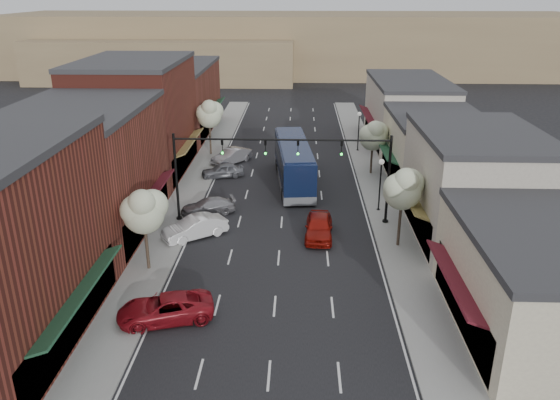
# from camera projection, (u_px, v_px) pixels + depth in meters

# --- Properties ---
(ground) EXTENTS (160.00, 160.00, 0.00)m
(ground) POSITION_uv_depth(u_px,v_px,m) (277.00, 272.00, 34.92)
(ground) COLOR black
(ground) RESTS_ON ground
(sidewalk_left) EXTENTS (2.80, 73.00, 0.15)m
(sidewalk_left) POSITION_uv_depth(u_px,v_px,m) (198.00, 177.00, 52.40)
(sidewalk_left) COLOR gray
(sidewalk_left) RESTS_ON ground
(sidewalk_right) EXTENTS (2.80, 73.00, 0.15)m
(sidewalk_right) POSITION_uv_depth(u_px,v_px,m) (373.00, 179.00, 51.84)
(sidewalk_right) COLOR gray
(sidewalk_right) RESTS_ON ground
(curb_left) EXTENTS (0.25, 73.00, 0.17)m
(curb_left) POSITION_uv_depth(u_px,v_px,m) (212.00, 177.00, 52.35)
(curb_left) COLOR gray
(curb_left) RESTS_ON ground
(curb_right) EXTENTS (0.25, 73.00, 0.17)m
(curb_right) POSITION_uv_depth(u_px,v_px,m) (359.00, 178.00, 51.89)
(curb_right) COLOR gray
(curb_right) RESTS_ON ground
(bldg_left_midnear) EXTENTS (10.14, 14.10, 9.40)m
(bldg_left_midnear) POSITION_uv_depth(u_px,v_px,m) (84.00, 171.00, 39.29)
(bldg_left_midnear) COLOR brown
(bldg_left_midnear) RESTS_ON ground
(bldg_left_midfar) EXTENTS (10.14, 14.10, 10.90)m
(bldg_left_midfar) POSITION_uv_depth(u_px,v_px,m) (137.00, 118.00, 52.06)
(bldg_left_midfar) COLOR maroon
(bldg_left_midfar) RESTS_ON ground
(bldg_left_far) EXTENTS (10.14, 18.10, 8.40)m
(bldg_left_far) POSITION_uv_depth(u_px,v_px,m) (174.00, 99.00, 67.41)
(bldg_left_far) COLOR brown
(bldg_left_far) RESTS_ON ground
(bldg_right_near) EXTENTS (9.14, 12.10, 5.90)m
(bldg_right_near) POSITION_uv_depth(u_px,v_px,m) (540.00, 283.00, 27.81)
(bldg_right_near) COLOR beige
(bldg_right_near) RESTS_ON ground
(bldg_right_midnear) EXTENTS (9.14, 12.10, 7.90)m
(bldg_right_midnear) POSITION_uv_depth(u_px,v_px,m) (474.00, 186.00, 38.63)
(bldg_right_midnear) COLOR #B8AF9E
(bldg_right_midnear) RESTS_ON ground
(bldg_right_midfar) EXTENTS (9.14, 12.10, 6.40)m
(bldg_right_midfar) POSITION_uv_depth(u_px,v_px,m) (434.00, 149.00, 50.07)
(bldg_right_midfar) COLOR beige
(bldg_right_midfar) RESTS_ON ground
(bldg_right_far) EXTENTS (9.14, 16.10, 7.40)m
(bldg_right_far) POSITION_uv_depth(u_px,v_px,m) (407.00, 112.00, 62.93)
(bldg_right_far) COLOR #B8AF9E
(bldg_right_far) RESTS_ON ground
(hill_far) EXTENTS (120.00, 30.00, 12.00)m
(hill_far) POSITION_uv_depth(u_px,v_px,m) (294.00, 43.00, 116.56)
(hill_far) COLOR #7A6647
(hill_far) RESTS_ON ground
(hill_near) EXTENTS (50.00, 20.00, 8.00)m
(hill_near) POSITION_uv_depth(u_px,v_px,m) (166.00, 59.00, 106.94)
(hill_near) COLOR #7A6647
(hill_near) RESTS_ON ground
(signal_mast_right) EXTENTS (8.22, 0.46, 7.00)m
(signal_mast_right) POSITION_uv_depth(u_px,v_px,m) (357.00, 166.00, 40.50)
(signal_mast_right) COLOR black
(signal_mast_right) RESTS_ON ground
(signal_mast_left) EXTENTS (8.22, 0.46, 7.00)m
(signal_mast_left) POSITION_uv_depth(u_px,v_px,m) (207.00, 165.00, 40.88)
(signal_mast_left) COLOR black
(signal_mast_left) RESTS_ON ground
(tree_right_near) EXTENTS (2.85, 2.65, 5.95)m
(tree_right_near) POSITION_uv_depth(u_px,v_px,m) (403.00, 188.00, 36.70)
(tree_right_near) COLOR #47382B
(tree_right_near) RESTS_ON ground
(tree_right_far) EXTENTS (2.85, 2.65, 5.43)m
(tree_right_far) POSITION_uv_depth(u_px,v_px,m) (374.00, 135.00, 51.76)
(tree_right_far) COLOR #47382B
(tree_right_far) RESTS_ON ground
(tree_left_near) EXTENTS (2.85, 2.65, 5.69)m
(tree_left_near) POSITION_uv_depth(u_px,v_px,m) (144.00, 210.00, 33.61)
(tree_left_near) COLOR #47382B
(tree_left_near) RESTS_ON ground
(tree_left_far) EXTENTS (2.85, 2.65, 6.13)m
(tree_left_far) POSITION_uv_depth(u_px,v_px,m) (209.00, 113.00, 57.68)
(tree_left_far) COLOR #47382B
(tree_left_far) RESTS_ON ground
(lamp_post_near) EXTENTS (0.44, 0.44, 4.44)m
(lamp_post_near) POSITION_uv_depth(u_px,v_px,m) (381.00, 176.00, 43.35)
(lamp_post_near) COLOR black
(lamp_post_near) RESTS_ON ground
(lamp_post_far) EXTENTS (0.44, 0.44, 4.44)m
(lamp_post_far) POSITION_uv_depth(u_px,v_px,m) (359.00, 125.00, 59.64)
(lamp_post_far) COLOR black
(lamp_post_far) RESTS_ON ground
(coach_bus) EXTENTS (4.01, 12.84, 3.86)m
(coach_bus) POSITION_uv_depth(u_px,v_px,m) (294.00, 162.00, 50.20)
(coach_bus) COLOR #0D1634
(coach_bus) RESTS_ON ground
(red_hatchback) EXTENTS (2.21, 4.95, 1.65)m
(red_hatchback) POSITION_uv_depth(u_px,v_px,m) (319.00, 227.00, 39.57)
(red_hatchback) COLOR maroon
(red_hatchback) RESTS_ON ground
(parked_car_a) EXTENTS (5.66, 3.74, 1.45)m
(parked_car_a) POSITION_uv_depth(u_px,v_px,m) (165.00, 308.00, 29.65)
(parked_car_a) COLOR maroon
(parked_car_a) RESTS_ON ground
(parked_car_b) EXTENTS (4.82, 4.11, 1.56)m
(parked_car_b) POSITION_uv_depth(u_px,v_px,m) (195.00, 227.00, 39.53)
(parked_car_b) COLOR silver
(parked_car_b) RESTS_ON ground
(parked_car_c) EXTENTS (4.69, 3.03, 1.26)m
(parked_car_c) POSITION_uv_depth(u_px,v_px,m) (208.00, 206.00, 43.77)
(parked_car_c) COLOR gray
(parked_car_c) RESTS_ON ground
(parked_car_d) EXTENTS (4.32, 2.71, 1.37)m
(parked_car_d) POSITION_uv_depth(u_px,v_px,m) (223.00, 170.00, 52.20)
(parked_car_d) COLOR slate
(parked_car_d) RESTS_ON ground
(parked_car_e) EXTENTS (4.18, 4.72, 1.55)m
(parked_car_e) POSITION_uv_depth(u_px,v_px,m) (232.00, 156.00, 56.35)
(parked_car_e) COLOR #9E9DA2
(parked_car_e) RESTS_ON ground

